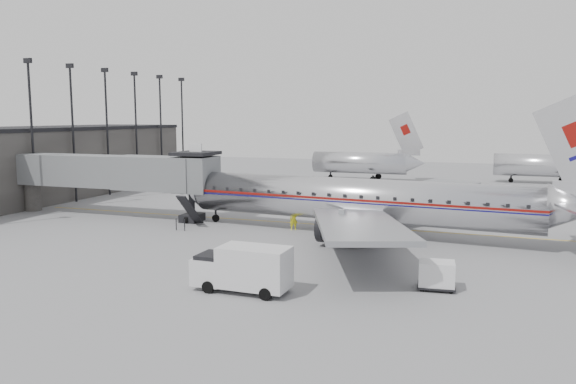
# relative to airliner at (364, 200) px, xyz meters

# --- Properties ---
(ground) EXTENTS (160.00, 160.00, 0.00)m
(ground) POSITION_rel_airliner_xyz_m (-6.71, -2.94, -2.83)
(ground) COLOR slate
(ground) RESTS_ON ground
(terminal) EXTENTS (12.00, 46.00, 8.00)m
(terminal) POSITION_rel_airliner_xyz_m (-40.71, 7.06, 1.17)
(terminal) COLOR #3A3735
(terminal) RESTS_ON ground
(apron_line) EXTENTS (60.00, 0.15, 0.01)m
(apron_line) POSITION_rel_airliner_xyz_m (-3.71, 3.06, -2.82)
(apron_line) COLOR gold
(apron_line) RESTS_ON ground
(jet_bridge) EXTENTS (21.00, 6.20, 7.10)m
(jet_bridge) POSITION_rel_airliner_xyz_m (-23.37, 0.73, 1.35)
(jet_bridge) COLOR #595B5D
(jet_bridge) RESTS_ON ground
(floodlight_masts) EXTENTS (0.90, 42.25, 15.25)m
(floodlight_masts) POSITION_rel_airliner_xyz_m (-34.21, 10.06, 5.54)
(floodlight_masts) COLOR black
(floodlight_masts) RESTS_ON ground
(distant_aircraft_near) EXTENTS (16.39, 3.20, 10.26)m
(distant_aircraft_near) POSITION_rel_airliner_xyz_m (-8.50, 39.06, -0.09)
(distant_aircraft_near) COLOR silver
(distant_aircraft_near) RESTS_ON ground
(distant_aircraft_mid) EXTENTS (16.39, 3.20, 10.26)m
(distant_aircraft_mid) POSITION_rel_airliner_xyz_m (17.50, 43.06, -0.09)
(distant_aircraft_mid) COLOR silver
(distant_aircraft_mid) RESTS_ON ground
(airliner) EXTENTS (35.52, 32.80, 11.24)m
(airliner) POSITION_rel_airliner_xyz_m (0.00, 0.00, 0.00)
(airliner) COLOR silver
(airliner) RESTS_ON ground
(service_van) EXTENTS (5.43, 2.27, 2.53)m
(service_van) POSITION_rel_airliner_xyz_m (-3.27, -16.78, -1.50)
(service_van) COLOR silver
(service_van) RESTS_ON ground
(baggage_cart_navy) EXTENTS (2.42, 2.19, 1.55)m
(baggage_cart_navy) POSITION_rel_airliner_xyz_m (-0.71, -1.08, -2.00)
(baggage_cart_navy) COLOR black
(baggage_cart_navy) RESTS_ON ground
(baggage_cart_white) EXTENTS (2.15, 1.72, 1.58)m
(baggage_cart_white) POSITION_rel_airliner_xyz_m (6.71, -12.94, -1.99)
(baggage_cart_white) COLOR silver
(baggage_cart_white) RESTS_ON ground
(ramp_worker) EXTENTS (0.82, 0.73, 1.89)m
(ramp_worker) POSITION_rel_airliner_xyz_m (-6.01, 0.06, -1.88)
(ramp_worker) COLOR yellow
(ramp_worker) RESTS_ON ground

